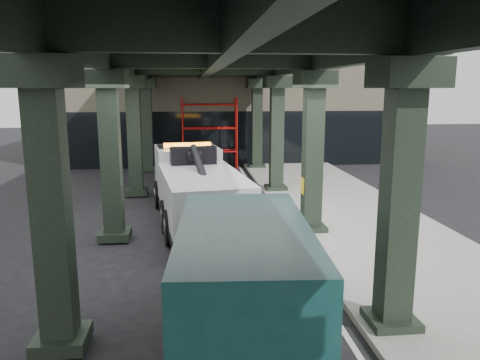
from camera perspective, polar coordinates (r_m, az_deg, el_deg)
ground at (r=12.65m, az=-0.75°, el=-9.69°), size 90.00×90.00×0.00m
sidewalk at (r=15.51m, az=15.40°, el=-5.85°), size 5.00×40.00×0.15m
lane_stripe at (r=14.76m, az=5.15°, el=-6.64°), size 0.12×38.00×0.01m
viaduct at (r=13.83m, az=-3.32°, el=15.10°), size 7.40×32.00×6.40m
building at (r=31.93m, az=-0.54°, el=10.24°), size 22.00×10.00×8.00m
scaffolding at (r=26.55m, az=-3.72°, el=5.95°), size 3.08×0.88×4.00m
tow_truck at (r=15.81m, az=-5.50°, el=-0.61°), size 3.26×8.31×2.66m
towed_van at (r=8.27m, az=0.36°, el=-11.98°), size 2.63×5.88×2.33m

